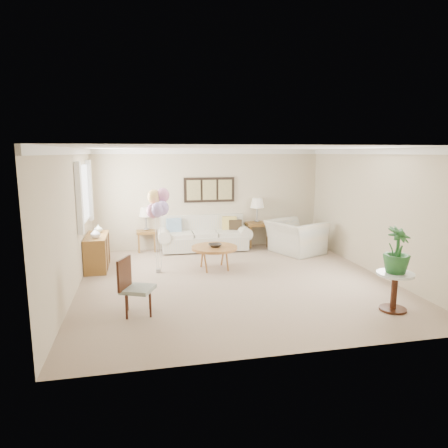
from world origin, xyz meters
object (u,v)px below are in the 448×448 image
Objects in this scene: sofa at (204,236)px; accent_chair at (133,285)px; balloon_cluster at (158,205)px; armchair at (295,237)px; coffee_table at (214,248)px.

accent_chair is (-1.76, -4.01, 0.13)m from sofa.
sofa is 1.35× the size of balloon_cluster.
balloon_cluster is at bearing -124.00° from sofa.
armchair is 3.76m from balloon_cluster.
balloon_cluster is at bearing 76.80° from accent_chair.
coffee_table is 1.55m from balloon_cluster.
accent_chair is at bearing -103.20° from balloon_cluster.
balloon_cluster is (0.50, 2.15, 0.98)m from accent_chair.
coffee_table is at bearing 92.12° from armchair.
accent_chair is (-1.69, -2.17, 0.01)m from coffee_table.
sofa reaches higher than armchair.
accent_chair reaches higher than sofa.
balloon_cluster is at bearing 84.78° from armchair.
accent_chair is at bearing 106.90° from armchair.
coffee_table is 2.49m from armchair.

